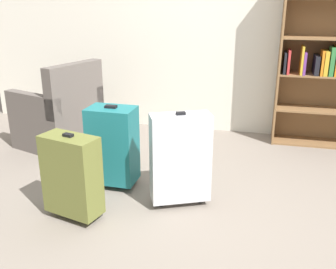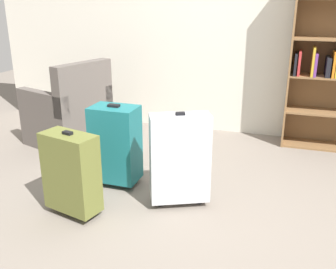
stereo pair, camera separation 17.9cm
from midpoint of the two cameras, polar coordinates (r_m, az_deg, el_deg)
The scene contains 7 objects.
ground_plane at distance 2.85m, azimuth 3.98°, elevation -12.45°, with size 10.39×10.39×0.00m, color slate.
back_wall at distance 4.49m, azimuth 11.07°, elevation 16.55°, with size 5.94×0.10×2.60m, color beige.
armchair at distance 4.27m, azimuth -13.08°, elevation 2.84°, with size 0.88×0.88×0.90m.
mug at distance 4.09m, azimuth -5.74°, elevation -1.46°, with size 0.12×0.08×0.10m.
suitcase_silver at distance 2.88m, azimuth 3.53°, elevation -3.54°, with size 0.48×0.35×0.74m.
suitcase_olive at distance 2.82m, azimuth -12.30°, elevation -5.50°, with size 0.44×0.29×0.64m.
suitcase_teal at distance 3.22m, azimuth -6.15°, elevation -1.38°, with size 0.38×0.27×0.70m.
Camera 2 is at (0.63, -2.33, 1.51)m, focal length 41.45 mm.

